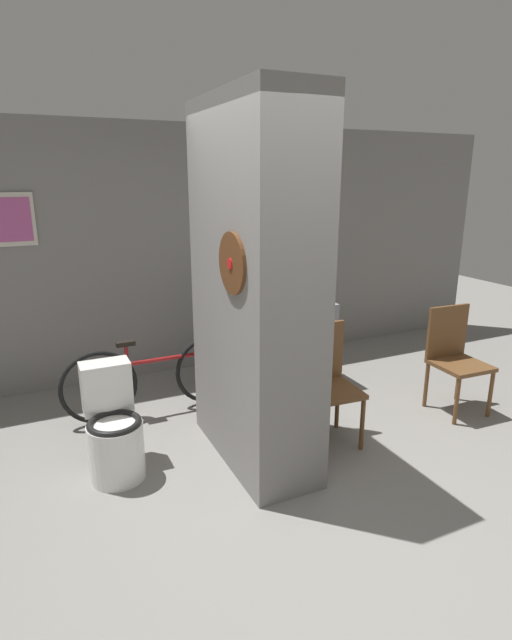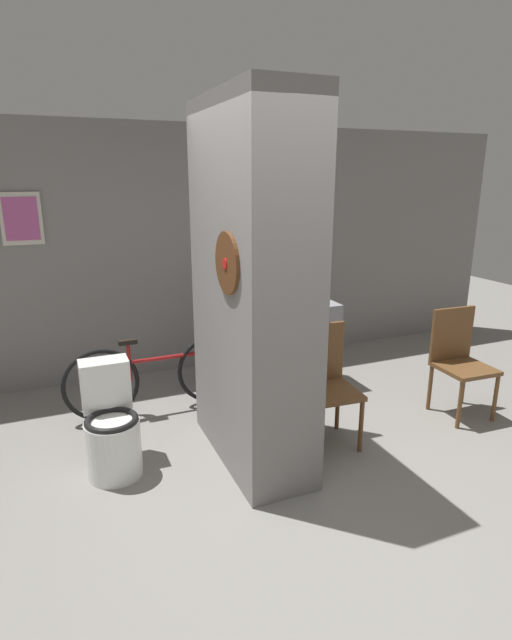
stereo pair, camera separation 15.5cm
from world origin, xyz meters
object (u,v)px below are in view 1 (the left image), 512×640
Objects in this scene: chair_near_pillar at (325,378)px; bicycle at (157,376)px; toilet at (114,431)px; bottle_tall at (264,295)px; chair_by_doorway at (455,355)px.

chair_near_pillar reaches higher than bicycle.
toilet is at bearing 176.92° from chair_near_pillar.
toilet is 0.47× the size of bicycle.
bicycle is 5.38× the size of bottle_tall.
chair_near_pillar is 1.53m from bicycle.
chair_by_doorway reaches higher than bicycle.
chair_by_doorway is at bearing -39.55° from bottle_tall.
chair_near_pillar is at bearing -42.98° from bicycle.
chair_by_doorway is at bearing 2.71° from chair_near_pillar.
bicycle is 1.27m from bottle_tall.
chair_by_doorway is 2.70m from bicycle.
chair_near_pillar reaches higher than toilet.
toilet is 3.01m from chair_by_doorway.
toilet is at bearing -122.11° from bicycle.
bicycle is (-2.47, 1.06, -0.18)m from chair_by_doorway.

